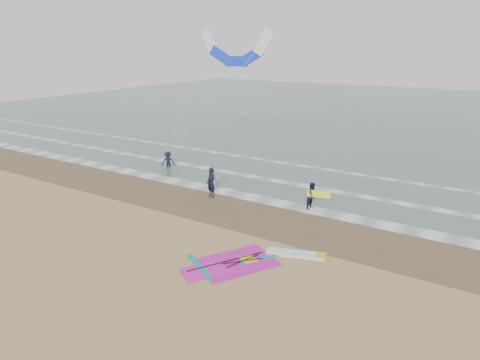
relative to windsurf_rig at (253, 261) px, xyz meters
The scene contains 11 objects.
ground 2.51m from the windsurf_rig, 149.55° to the right, with size 120.00×120.00×0.00m, color tan.
sea_water 46.78m from the windsurf_rig, 92.65° to the left, with size 120.00×80.00×0.02m, color #47605E.
wet_sand_band 5.20m from the windsurf_rig, 114.61° to the left, with size 120.00×5.00×0.01m, color brown.
foam_waterline 9.42m from the windsurf_rig, 103.29° to the left, with size 120.00×9.15×0.02m.
windsurf_rig is the anchor object (origin of this frame).
person_standing 8.59m from the windsurf_rig, 137.70° to the left, with size 0.68×0.44×1.86m, color black.
person_walking 7.23m from the windsurf_rig, 92.32° to the left, with size 0.76×0.59×1.56m, color black.
person_wading 16.03m from the windsurf_rig, 144.05° to the left, with size 1.04×0.60×1.61m, color black.
held_pole 8.43m from the windsurf_rig, 136.31° to the left, with size 0.17×0.86×1.82m.
carried_kiteboard 7.15m from the windsurf_rig, 89.12° to the left, with size 1.30×0.51×0.39m.
surf_kite 18.83m from the windsurf_rig, 124.90° to the left, with size 6.50×4.64×9.10m.
Camera 1 is at (10.47, -13.09, 8.95)m, focal length 32.00 mm.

